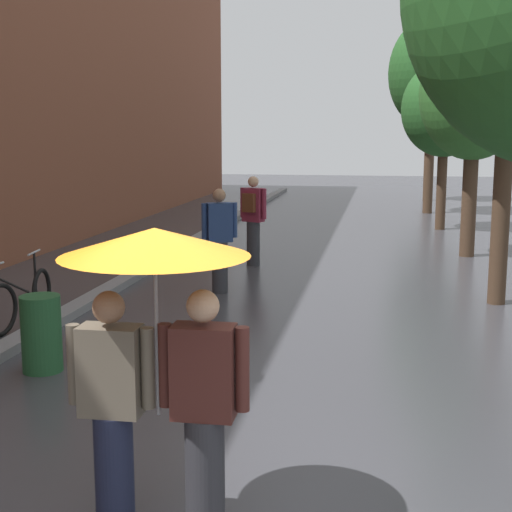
{
  "coord_description": "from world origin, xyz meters",
  "views": [
    {
      "loc": [
        1.19,
        -4.39,
        2.62
      ],
      "look_at": [
        -0.08,
        2.95,
        1.35
      ],
      "focal_mm": 51.56,
      "sensor_mm": 36.0,
      "label": 1
    }
  ],
  "objects_px": {
    "street_tree_3": "(445,110)",
    "couple_under_umbrella": "(156,326)",
    "street_tree_4": "(433,74)",
    "pedestrian_walking_far": "(253,219)",
    "litter_bin": "(41,334)",
    "street_tree_5": "(430,96)",
    "pedestrian_walking_midground": "(219,238)",
    "parked_bicycle_3": "(6,290)",
    "street_tree_1": "(509,69)",
    "street_tree_2": "(474,95)"
  },
  "relations": [
    {
      "from": "street_tree_3",
      "to": "litter_bin",
      "type": "height_order",
      "value": "street_tree_3"
    },
    {
      "from": "street_tree_1",
      "to": "street_tree_2",
      "type": "relative_size",
      "value": 1.0
    },
    {
      "from": "couple_under_umbrella",
      "to": "litter_bin",
      "type": "bearing_deg",
      "value": 127.65
    },
    {
      "from": "parked_bicycle_3",
      "to": "pedestrian_walking_far",
      "type": "relative_size",
      "value": 0.66
    },
    {
      "from": "street_tree_3",
      "to": "couple_under_umbrella",
      "type": "bearing_deg",
      "value": -100.42
    },
    {
      "from": "street_tree_2",
      "to": "parked_bicycle_3",
      "type": "bearing_deg",
      "value": -137.61
    },
    {
      "from": "parked_bicycle_3",
      "to": "street_tree_2",
      "type": "bearing_deg",
      "value": 42.39
    },
    {
      "from": "street_tree_1",
      "to": "pedestrian_walking_far",
      "type": "bearing_deg",
      "value": 148.93
    },
    {
      "from": "street_tree_2",
      "to": "parked_bicycle_3",
      "type": "xyz_separation_m",
      "value": [
        -7.04,
        -6.42,
        -2.97
      ]
    },
    {
      "from": "street_tree_5",
      "to": "couple_under_umbrella",
      "type": "distance_m",
      "value": 24.7
    },
    {
      "from": "couple_under_umbrella",
      "to": "street_tree_5",
      "type": "bearing_deg",
      "value": 82.99
    },
    {
      "from": "street_tree_3",
      "to": "street_tree_4",
      "type": "distance_m",
      "value": 4.21
    },
    {
      "from": "street_tree_3",
      "to": "street_tree_5",
      "type": "xyz_separation_m",
      "value": [
        0.08,
        8.52,
        0.74
      ]
    },
    {
      "from": "street_tree_2",
      "to": "street_tree_4",
      "type": "xyz_separation_m",
      "value": [
        -0.36,
        8.36,
        1.05
      ]
    },
    {
      "from": "street_tree_4",
      "to": "couple_under_umbrella",
      "type": "bearing_deg",
      "value": -98.03
    },
    {
      "from": "street_tree_4",
      "to": "street_tree_5",
      "type": "xyz_separation_m",
      "value": [
        0.19,
        4.49,
        -0.48
      ]
    },
    {
      "from": "street_tree_3",
      "to": "pedestrian_walking_far",
      "type": "bearing_deg",
      "value": -123.17
    },
    {
      "from": "street_tree_2",
      "to": "pedestrian_walking_midground",
      "type": "distance_m",
      "value": 6.65
    },
    {
      "from": "street_tree_4",
      "to": "pedestrian_walking_midground",
      "type": "xyz_separation_m",
      "value": [
        -4.02,
        -12.72,
        -3.48
      ]
    },
    {
      "from": "street_tree_3",
      "to": "couple_under_umbrella",
      "type": "xyz_separation_m",
      "value": [
        -2.92,
        -15.87,
        -1.77
      ]
    },
    {
      "from": "street_tree_3",
      "to": "street_tree_4",
      "type": "xyz_separation_m",
      "value": [
        -0.11,
        4.03,
        1.22
      ]
    },
    {
      "from": "street_tree_5",
      "to": "couple_under_umbrella",
      "type": "bearing_deg",
      "value": -97.01
    },
    {
      "from": "street_tree_1",
      "to": "street_tree_4",
      "type": "distance_m",
      "value": 12.8
    },
    {
      "from": "litter_bin",
      "to": "pedestrian_walking_midground",
      "type": "height_order",
      "value": "pedestrian_walking_midground"
    },
    {
      "from": "street_tree_4",
      "to": "couple_under_umbrella",
      "type": "distance_m",
      "value": 20.33
    },
    {
      "from": "street_tree_1",
      "to": "street_tree_3",
      "type": "height_order",
      "value": "street_tree_1"
    },
    {
      "from": "street_tree_2",
      "to": "litter_bin",
      "type": "bearing_deg",
      "value": -122.23
    },
    {
      "from": "street_tree_4",
      "to": "street_tree_3",
      "type": "bearing_deg",
      "value": -88.4
    },
    {
      "from": "pedestrian_walking_midground",
      "to": "parked_bicycle_3",
      "type": "bearing_deg",
      "value": -142.13
    },
    {
      "from": "street_tree_3",
      "to": "litter_bin",
      "type": "relative_size",
      "value": 5.23
    },
    {
      "from": "pedestrian_walking_far",
      "to": "street_tree_2",
      "type": "bearing_deg",
      "value": 23.23
    },
    {
      "from": "street_tree_4",
      "to": "pedestrian_walking_far",
      "type": "height_order",
      "value": "street_tree_4"
    },
    {
      "from": "street_tree_3",
      "to": "parked_bicycle_3",
      "type": "xyz_separation_m",
      "value": [
        -6.79,
        -10.75,
        -2.79
      ]
    },
    {
      "from": "couple_under_umbrella",
      "to": "street_tree_4",
      "type": "bearing_deg",
      "value": 81.97
    },
    {
      "from": "street_tree_1",
      "to": "litter_bin",
      "type": "xyz_separation_m",
      "value": [
        -5.41,
        -4.21,
        -3.09
      ]
    },
    {
      "from": "street_tree_1",
      "to": "street_tree_3",
      "type": "distance_m",
      "value": 8.74
    },
    {
      "from": "pedestrian_walking_midground",
      "to": "pedestrian_walking_far",
      "type": "xyz_separation_m",
      "value": [
        0.1,
        2.52,
        0.02
      ]
    },
    {
      "from": "street_tree_2",
      "to": "couple_under_umbrella",
      "type": "height_order",
      "value": "street_tree_2"
    },
    {
      "from": "street_tree_1",
      "to": "parked_bicycle_3",
      "type": "xyz_separation_m",
      "value": [
        -7.02,
        -2.02,
        -3.14
      ]
    },
    {
      "from": "street_tree_3",
      "to": "pedestrian_walking_midground",
      "type": "bearing_deg",
      "value": -115.44
    },
    {
      "from": "street_tree_3",
      "to": "street_tree_5",
      "type": "distance_m",
      "value": 8.55
    },
    {
      "from": "pedestrian_walking_far",
      "to": "street_tree_3",
      "type": "bearing_deg",
      "value": 56.83
    },
    {
      "from": "street_tree_1",
      "to": "pedestrian_walking_far",
      "type": "height_order",
      "value": "street_tree_1"
    },
    {
      "from": "street_tree_4",
      "to": "street_tree_5",
      "type": "relative_size",
      "value": 1.2
    },
    {
      "from": "couple_under_umbrella",
      "to": "pedestrian_walking_midground",
      "type": "xyz_separation_m",
      "value": [
        -1.21,
        7.19,
        -0.49
      ]
    },
    {
      "from": "street_tree_5",
      "to": "litter_bin",
      "type": "xyz_separation_m",
      "value": [
        -5.26,
        -21.46,
        -3.48
      ]
    },
    {
      "from": "street_tree_1",
      "to": "street_tree_5",
      "type": "bearing_deg",
      "value": 90.51
    },
    {
      "from": "street_tree_3",
      "to": "street_tree_1",
      "type": "bearing_deg",
      "value": -88.47
    },
    {
      "from": "street_tree_1",
      "to": "street_tree_3",
      "type": "xyz_separation_m",
      "value": [
        -0.23,
        8.73,
        -0.35
      ]
    },
    {
      "from": "street_tree_1",
      "to": "street_tree_5",
      "type": "xyz_separation_m",
      "value": [
        -0.15,
        17.25,
        0.39
      ]
    }
  ]
}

